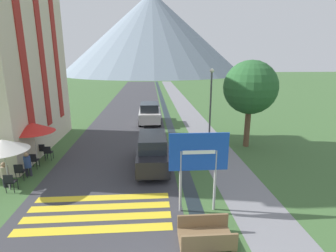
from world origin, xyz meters
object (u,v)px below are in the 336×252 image
Objects in this scene: parked_car_near at (152,151)px; streetlamp at (211,99)px; cafe_chair_far_right at (42,149)px; cafe_umbrella_middle_red at (33,127)px; cafe_chair_middle at (33,160)px; person_seated_far at (5,173)px; cafe_umbrella_front_white at (3,145)px; parked_car_far at (150,113)px; footbridge at (206,236)px; cafe_chair_nearest at (10,181)px; cafe_chair_far_left at (48,152)px; road_sign at (199,159)px; cafe_chair_near_right at (20,170)px; tree_by_path at (250,88)px; person_seated_near at (27,163)px.

parked_car_near is 6.36m from streetlamp.
cafe_umbrella_middle_red is at bearing -71.38° from cafe_chair_far_right.
person_seated_far is (-0.38, -2.00, 0.15)m from cafe_chair_middle.
cafe_umbrella_middle_red is at bearing 87.48° from cafe_umbrella_front_white.
cafe_chair_middle is (-6.10, -9.56, -0.40)m from parked_car_far.
footbridge is 0.73× the size of cafe_umbrella_front_white.
cafe_chair_nearest is 12.53m from streetlamp.
cafe_chair_nearest and cafe_chair_far_left have the same top height.
streetlamp is at bearing 21.88° from cafe_chair_middle.
road_sign reaches higher than cafe_chair_nearest.
cafe_chair_near_right is at bearing -89.99° from cafe_chair_far_left.
parked_car_near is 5.38× the size of cafe_chair_far_right.
cafe_chair_far_left is at bearing 97.87° from cafe_chair_near_right.
cafe_chair_near_right is 0.17× the size of streetlamp.
cafe_chair_near_right is at bearing 109.83° from cafe_chair_nearest.
streetlamp is at bearing 25.90° from cafe_chair_far_right.
cafe_chair_near_right is 1.79m from cafe_umbrella_front_white.
cafe_chair_near_right is (-6.29, -1.21, -0.40)m from parked_car_near.
cafe_chair_far_right is 11.09m from streetlamp.
cafe_chair_nearest and cafe_chair_middle have the same top height.
tree_by_path is at bearing 57.78° from road_sign.
parked_car_far is 0.73× the size of tree_by_path.
tree_by_path is (12.82, 4.80, 3.19)m from person_seated_far.
tree_by_path is (12.12, 1.62, 3.35)m from cafe_chair_far_left.
road_sign is at bearing -4.89° from cafe_chair_near_right.
cafe_chair_middle is 0.70× the size of person_seated_far.
cafe_chair_nearest is 1.00× the size of cafe_chair_middle.
person_seated_near is at bearing 145.26° from footbridge.
cafe_chair_near_right is (-7.89, 4.89, 0.29)m from footbridge.
road_sign is 8.67m from cafe_chair_near_right.
person_seated_far is (-6.61, -1.86, -0.24)m from parked_car_near.
streetlamp reaches higher than parked_car_far.
person_seated_far is at bearing 163.49° from road_sign.
cafe_umbrella_front_white is at bearing -148.10° from streetlamp.
parked_car_near is 5.38× the size of cafe_chair_nearest.
parked_car_near is at bearing 110.91° from road_sign.
cafe_chair_far_left is at bearing -172.37° from tree_by_path.
person_seated_far is 12.61m from streetlamp.
cafe_chair_nearest is 1.60m from cafe_umbrella_front_white.
parked_car_near is 6.07m from cafe_chair_far_left.
person_seated_far reaches higher than cafe_chair_near_right.
parked_car_far is 4.75× the size of cafe_chair_nearest.
cafe_umbrella_middle_red is 0.48× the size of streetlamp.
cafe_chair_far_left is 10.74m from streetlamp.
cafe_chair_middle is at bearing 86.01° from cafe_umbrella_front_white.
parked_car_far is 4.75× the size of cafe_chair_near_right.
parked_car_far is at bearing 90.79° from parked_car_near.
person_seated_far is at bearing -81.94° from cafe_chair_far_right.
footbridge is at bearing -83.74° from parked_car_far.
tree_by_path reaches higher than cafe_umbrella_middle_red.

